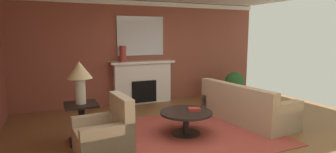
{
  "coord_description": "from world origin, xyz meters",
  "views": [
    {
      "loc": [
        -2.42,
        -4.35,
        1.9
      ],
      "look_at": [
        -0.06,
        1.04,
        1.0
      ],
      "focal_mm": 29.32,
      "sensor_mm": 36.0,
      "label": 1
    }
  ],
  "objects_px": {
    "mantel_mirror": "(141,36)",
    "vase_tall_corner": "(209,89)",
    "sofa": "(245,108)",
    "armchair_near_window": "(105,137)",
    "potted_plant": "(234,83)",
    "fireplace": "(143,83)",
    "vase_mantel_left": "(123,54)",
    "coffee_table": "(186,117)",
    "side_table": "(82,120)",
    "table_lamp": "(79,74)"
  },
  "relations": [
    {
      "from": "mantel_mirror",
      "to": "vase_tall_corner",
      "type": "relative_size",
      "value": 2.2
    },
    {
      "from": "sofa",
      "to": "armchair_near_window",
      "type": "relative_size",
      "value": 2.3
    },
    {
      "from": "sofa",
      "to": "potted_plant",
      "type": "height_order",
      "value": "sofa"
    },
    {
      "from": "fireplace",
      "to": "potted_plant",
      "type": "height_order",
      "value": "fireplace"
    },
    {
      "from": "vase_mantel_left",
      "to": "vase_tall_corner",
      "type": "xyz_separation_m",
      "value": [
        2.53,
        -0.25,
        -1.1
      ]
    },
    {
      "from": "coffee_table",
      "to": "side_table",
      "type": "bearing_deg",
      "value": 167.75
    },
    {
      "from": "fireplace",
      "to": "side_table",
      "type": "distance_m",
      "value": 2.95
    },
    {
      "from": "side_table",
      "to": "vase_mantel_left",
      "type": "xyz_separation_m",
      "value": [
        1.34,
        2.21,
        0.99
      ]
    },
    {
      "from": "armchair_near_window",
      "to": "vase_tall_corner",
      "type": "xyz_separation_m",
      "value": [
        3.6,
        2.71,
        -0.01
      ]
    },
    {
      "from": "mantel_mirror",
      "to": "table_lamp",
      "type": "relative_size",
      "value": 1.76
    },
    {
      "from": "coffee_table",
      "to": "vase_tall_corner",
      "type": "xyz_separation_m",
      "value": [
        1.99,
        2.36,
        -0.04
      ]
    },
    {
      "from": "fireplace",
      "to": "coffee_table",
      "type": "height_order",
      "value": "fireplace"
    },
    {
      "from": "fireplace",
      "to": "table_lamp",
      "type": "height_order",
      "value": "table_lamp"
    },
    {
      "from": "armchair_near_window",
      "to": "vase_tall_corner",
      "type": "bearing_deg",
      "value": 36.97
    },
    {
      "from": "table_lamp",
      "to": "potted_plant",
      "type": "distance_m",
      "value": 4.78
    },
    {
      "from": "potted_plant",
      "to": "armchair_near_window",
      "type": "bearing_deg",
      "value": -151.45
    },
    {
      "from": "mantel_mirror",
      "to": "armchair_near_window",
      "type": "distance_m",
      "value": 3.85
    },
    {
      "from": "fireplace",
      "to": "table_lamp",
      "type": "distance_m",
      "value": 3.02
    },
    {
      "from": "armchair_near_window",
      "to": "table_lamp",
      "type": "relative_size",
      "value": 1.27
    },
    {
      "from": "side_table",
      "to": "vase_tall_corner",
      "type": "distance_m",
      "value": 4.33
    },
    {
      "from": "coffee_table",
      "to": "potted_plant",
      "type": "bearing_deg",
      "value": 36.82
    },
    {
      "from": "sofa",
      "to": "potted_plant",
      "type": "relative_size",
      "value": 2.63
    },
    {
      "from": "vase_tall_corner",
      "to": "fireplace",
      "type": "bearing_deg",
      "value": 171.38
    },
    {
      "from": "side_table",
      "to": "table_lamp",
      "type": "relative_size",
      "value": 0.93
    },
    {
      "from": "armchair_near_window",
      "to": "coffee_table",
      "type": "bearing_deg",
      "value": 12.06
    },
    {
      "from": "table_lamp",
      "to": "coffee_table",
      "type": "bearing_deg",
      "value": -12.25
    },
    {
      "from": "mantel_mirror",
      "to": "sofa",
      "type": "xyz_separation_m",
      "value": [
        1.54,
        -2.6,
        -1.56
      ]
    },
    {
      "from": "vase_tall_corner",
      "to": "side_table",
      "type": "bearing_deg",
      "value": -153.11
    },
    {
      "from": "sofa",
      "to": "potted_plant",
      "type": "distance_m",
      "value": 2.05
    },
    {
      "from": "coffee_table",
      "to": "potted_plant",
      "type": "relative_size",
      "value": 1.2
    },
    {
      "from": "table_lamp",
      "to": "fireplace",
      "type": "bearing_deg",
      "value": 50.12
    },
    {
      "from": "table_lamp",
      "to": "potted_plant",
      "type": "xyz_separation_m",
      "value": [
        4.46,
        1.53,
        -0.73
      ]
    },
    {
      "from": "coffee_table",
      "to": "vase_mantel_left",
      "type": "height_order",
      "value": "vase_mantel_left"
    },
    {
      "from": "armchair_near_window",
      "to": "table_lamp",
      "type": "xyz_separation_m",
      "value": [
        -0.27,
        0.75,
        0.92
      ]
    },
    {
      "from": "mantel_mirror",
      "to": "coffee_table",
      "type": "xyz_separation_m",
      "value": [
        -0.02,
        -2.78,
        -1.53
      ]
    },
    {
      "from": "vase_tall_corner",
      "to": "vase_mantel_left",
      "type": "bearing_deg",
      "value": 174.35
    },
    {
      "from": "side_table",
      "to": "potted_plant",
      "type": "relative_size",
      "value": 0.84
    },
    {
      "from": "mantel_mirror",
      "to": "potted_plant",
      "type": "bearing_deg",
      "value": -18.14
    },
    {
      "from": "table_lamp",
      "to": "armchair_near_window",
      "type": "bearing_deg",
      "value": -70.5
    },
    {
      "from": "vase_tall_corner",
      "to": "potted_plant",
      "type": "height_order",
      "value": "potted_plant"
    },
    {
      "from": "table_lamp",
      "to": "vase_tall_corner",
      "type": "bearing_deg",
      "value": 26.89
    },
    {
      "from": "vase_mantel_left",
      "to": "vase_tall_corner",
      "type": "distance_m",
      "value": 2.76
    },
    {
      "from": "sofa",
      "to": "table_lamp",
      "type": "distance_m",
      "value": 3.56
    },
    {
      "from": "side_table",
      "to": "mantel_mirror",
      "type": "bearing_deg",
      "value": 51.58
    },
    {
      "from": "vase_mantel_left",
      "to": "sofa",
      "type": "bearing_deg",
      "value": -49.29
    },
    {
      "from": "side_table",
      "to": "vase_mantel_left",
      "type": "bearing_deg",
      "value": 58.81
    },
    {
      "from": "side_table",
      "to": "potted_plant",
      "type": "xyz_separation_m",
      "value": [
        4.46,
        1.53,
        0.09
      ]
    },
    {
      "from": "fireplace",
      "to": "mantel_mirror",
      "type": "distance_m",
      "value": 1.31
    },
    {
      "from": "mantel_mirror",
      "to": "coffee_table",
      "type": "relative_size",
      "value": 1.32
    },
    {
      "from": "sofa",
      "to": "coffee_table",
      "type": "xyz_separation_m",
      "value": [
        -1.56,
        -0.19,
        0.04
      ]
    }
  ]
}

